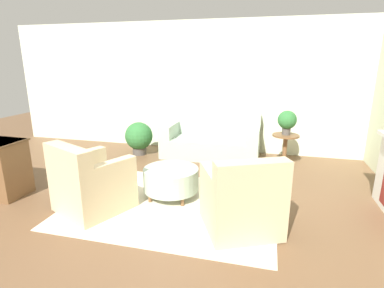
# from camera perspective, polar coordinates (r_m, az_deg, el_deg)

# --- Properties ---
(ground_plane) EXTENTS (16.00, 16.00, 0.00)m
(ground_plane) POSITION_cam_1_polar(r_m,az_deg,el_deg) (4.32, -3.83, -11.42)
(ground_plane) COLOR brown
(wall_back) EXTENTS (9.68, 0.12, 2.80)m
(wall_back) POSITION_cam_1_polar(r_m,az_deg,el_deg) (6.69, 3.86, 10.70)
(wall_back) COLOR beige
(wall_back) RESTS_ON ground_plane
(rug) EXTENTS (2.84, 2.14, 0.01)m
(rug) POSITION_cam_1_polar(r_m,az_deg,el_deg) (4.32, -3.83, -11.36)
(rug) COLOR beige
(rug) RESTS_ON ground_plane
(couch) EXTENTS (1.99, 0.90, 0.89)m
(couch) POSITION_cam_1_polar(r_m,az_deg,el_deg) (6.35, 3.65, 0.55)
(couch) COLOR #9EB29E
(couch) RESTS_ON ground_plane
(armchair_left) EXTENTS (1.09, 1.10, 0.94)m
(armchair_left) POSITION_cam_1_polar(r_m,az_deg,el_deg) (4.24, -18.84, -7.34)
(armchair_left) COLOR #C6B289
(armchair_left) RESTS_ON rug
(armchair_right) EXTENTS (1.09, 1.10, 0.94)m
(armchair_right) POSITION_cam_1_polar(r_m,az_deg,el_deg) (3.61, 9.47, -10.78)
(armchair_right) COLOR #C6B289
(armchair_right) RESTS_ON rug
(ottoman_table) EXTENTS (0.80, 0.80, 0.44)m
(ottoman_table) POSITION_cam_1_polar(r_m,az_deg,el_deg) (4.42, -4.01, -6.65)
(ottoman_table) COLOR #9EB29E
(ottoman_table) RESTS_ON rug
(side_table) EXTENTS (0.49, 0.49, 0.62)m
(side_table) POSITION_cam_1_polar(r_m,az_deg,el_deg) (5.94, 17.31, -0.19)
(side_table) COLOR brown
(side_table) RESTS_ON ground_plane
(potted_plant_on_side_table) EXTENTS (0.35, 0.35, 0.46)m
(potted_plant_on_side_table) POSITION_cam_1_polar(r_m,az_deg,el_deg) (5.84, 17.67, 4.25)
(potted_plant_on_side_table) COLOR #4C4742
(potted_plant_on_side_table) RESTS_ON side_table
(potted_plant_floor) EXTENTS (0.59, 0.59, 0.70)m
(potted_plant_floor) POSITION_cam_1_polar(r_m,az_deg,el_deg) (6.53, -10.08, 1.35)
(potted_plant_floor) COLOR #4C4742
(potted_plant_floor) RESTS_ON ground_plane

